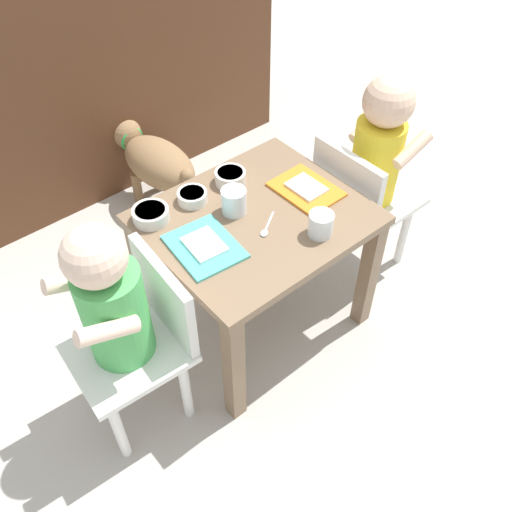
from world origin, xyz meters
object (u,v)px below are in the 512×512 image
dining_table (256,238)px  seated_child_left (118,309)px  food_tray_right (306,189)px  water_cup_left (321,225)px  cereal_bowl_right_side (151,214)px  spoon_by_left_tray (267,227)px  dog (155,161)px  seated_child_right (375,158)px  cereal_bowl_left_side (230,177)px  veggie_bowl_far (192,196)px  food_tray_left (205,246)px  water_cup_right (234,203)px

dining_table → seated_child_left: bearing=-175.6°
food_tray_right → water_cup_left: (-0.10, -0.15, 0.02)m
food_tray_right → water_cup_left: water_cup_left is taller
cereal_bowl_right_side → spoon_by_left_tray: bearing=-46.0°
dog → dining_table: bearing=-97.2°
dining_table → seated_child_right: size_ratio=0.82×
cereal_bowl_right_side → dog: bearing=59.1°
spoon_by_left_tray → cereal_bowl_left_side: bearing=78.0°
cereal_bowl_left_side → cereal_bowl_right_side: bearing=177.6°
dining_table → veggie_bowl_far: bearing=120.5°
seated_child_right → cereal_bowl_left_side: (-0.41, 0.19, 0.02)m
seated_child_left → cereal_bowl_right_side: (0.23, 0.20, 0.03)m
seated_child_left → cereal_bowl_right_side: size_ratio=7.03×
seated_child_left → cereal_bowl_right_side: seated_child_left is taller
cereal_bowl_left_side → spoon_by_left_tray: 0.22m
food_tray_left → spoon_by_left_tray: size_ratio=2.27×
seated_child_left → water_cup_right: size_ratio=9.65×
seated_child_left → seated_child_right: bearing=0.4°
veggie_bowl_far → spoon_by_left_tray: 0.23m
seated_child_left → spoon_by_left_tray: 0.44m
food_tray_left → dining_table: bearing=2.8°
seated_child_right → cereal_bowl_right_side: (-0.68, 0.20, 0.02)m
dog → cereal_bowl_left_side: cereal_bowl_left_side is taller
dog → cereal_bowl_right_side: bearing=-120.9°
dog → cereal_bowl_right_side: 0.66m
veggie_bowl_far → spoon_by_left_tray: (0.09, -0.22, -0.01)m
food_tray_left → veggie_bowl_far: bearing=63.5°
cereal_bowl_right_side → dining_table: bearing=-37.0°
water_cup_left → cereal_bowl_right_side: (-0.31, 0.33, -0.01)m
dining_table → food_tray_right: 0.20m
food_tray_left → cereal_bowl_right_side: (-0.05, 0.18, 0.01)m
dog → food_tray_right: bearing=-82.4°
seated_child_right → food_tray_left: seated_child_right is taller
seated_child_left → veggie_bowl_far: bearing=28.9°
food_tray_left → cereal_bowl_left_side: (0.22, 0.17, 0.01)m
seated_child_left → water_cup_right: (0.42, 0.09, 0.04)m
water_cup_right → spoon_by_left_tray: (0.02, -0.11, -0.03)m
dining_table → dog: 0.71m
water_cup_right → veggie_bowl_far: water_cup_right is taller
cereal_bowl_right_side → spoon_by_left_tray: size_ratio=1.10×
seated_child_right → veggie_bowl_far: (-0.55, 0.19, 0.02)m
cereal_bowl_left_side → water_cup_right: bearing=-123.7°
veggie_bowl_far → cereal_bowl_left_side: size_ratio=0.93×
food_tray_right → seated_child_right: bearing=-4.1°
food_tray_right → cereal_bowl_left_side: (-0.14, 0.17, 0.01)m
dining_table → seated_child_right: bearing=-3.5°
dining_table → dog: dining_table is taller
dining_table → spoon_by_left_tray: bearing=-98.7°
seated_child_left → dog: size_ratio=1.55×
seated_child_left → veggie_bowl_far: size_ratio=8.36×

